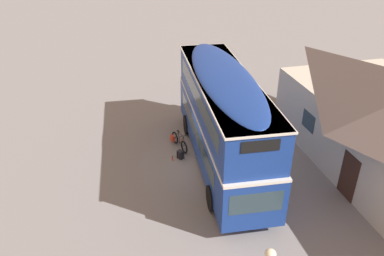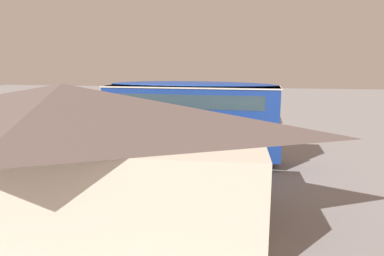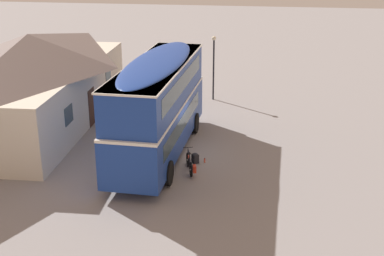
% 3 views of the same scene
% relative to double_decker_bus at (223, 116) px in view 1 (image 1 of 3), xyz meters
% --- Properties ---
extents(ground_plane, '(120.00, 120.00, 0.00)m').
position_rel_double_decker_bus_xyz_m(ground_plane, '(-0.11, -0.85, -2.64)').
color(ground_plane, gray).
extents(double_decker_bus, '(10.53, 2.91, 4.79)m').
position_rel_double_decker_bus_xyz_m(double_decker_bus, '(0.00, 0.00, 0.00)').
color(double_decker_bus, black).
rests_on(double_decker_bus, ground).
extents(touring_bicycle, '(1.72, 0.77, 1.00)m').
position_rel_double_decker_bus_xyz_m(touring_bicycle, '(-1.87, -1.81, -2.27)').
color(touring_bicycle, black).
rests_on(touring_bicycle, ground).
extents(backpack_on_ground, '(0.40, 0.39, 0.49)m').
position_rel_double_decker_bus_xyz_m(backpack_on_ground, '(-0.83, -1.90, -2.39)').
color(backpack_on_ground, black).
rests_on(backpack_on_ground, ground).
extents(water_bottle_red_squeeze, '(0.07, 0.07, 0.24)m').
position_rel_double_decker_bus_xyz_m(water_bottle_red_squeeze, '(-0.72, -2.34, -2.53)').
color(water_bottle_red_squeeze, '#D84C33').
rests_on(water_bottle_red_squeeze, ground).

